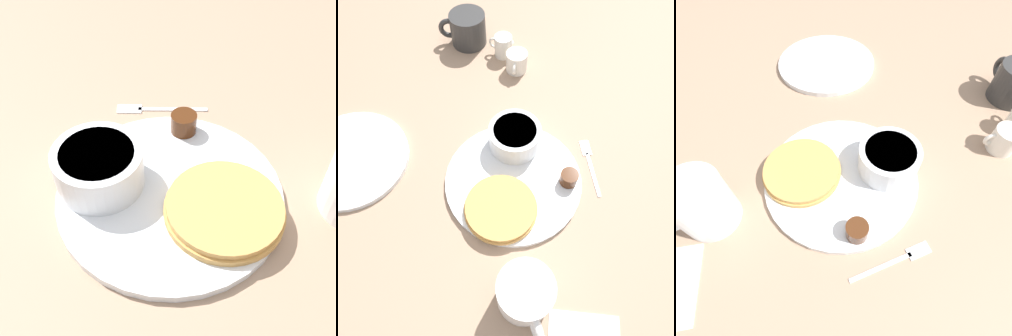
# 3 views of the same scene
# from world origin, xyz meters

# --- Properties ---
(ground_plane) EXTENTS (4.00, 4.00, 0.00)m
(ground_plane) POSITION_xyz_m (0.00, 0.00, 0.00)
(ground_plane) COLOR #9E7F66
(plate) EXTENTS (0.29, 0.29, 0.01)m
(plate) POSITION_xyz_m (0.00, 0.00, 0.01)
(plate) COLOR white
(plate) RESTS_ON ground_plane
(pancake_stack) EXTENTS (0.15, 0.15, 0.02)m
(pancake_stack) POSITION_xyz_m (-0.04, -0.06, 0.02)
(pancake_stack) COLOR tan
(pancake_stack) RESTS_ON plate
(bowl) EXTENTS (0.11, 0.11, 0.05)m
(bowl) POSITION_xyz_m (0.02, 0.09, 0.04)
(bowl) COLOR white
(bowl) RESTS_ON plate
(syrup_cup) EXTENTS (0.04, 0.04, 0.03)m
(syrup_cup) POSITION_xyz_m (0.11, -0.02, 0.03)
(syrup_cup) COLOR #47230F
(syrup_cup) RESTS_ON plate
(butter_ramekin) EXTENTS (0.05, 0.05, 0.04)m
(butter_ramekin) POSITION_xyz_m (0.04, 0.10, 0.03)
(butter_ramekin) COLOR white
(butter_ramekin) RESTS_ON plate
(fork) EXTENTS (0.02, 0.14, 0.00)m
(fork) POSITION_xyz_m (0.18, 0.02, 0.00)
(fork) COLOR silver
(fork) RESTS_ON ground_plane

